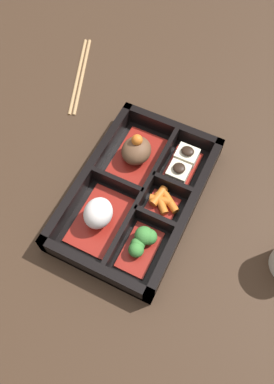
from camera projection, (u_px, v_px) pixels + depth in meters
ground_plane at (137, 199)px, 0.65m from camera, size 3.00×3.00×0.00m
bento_base at (137, 197)px, 0.64m from camera, size 0.31×0.19×0.01m
bento_rim at (139, 194)px, 0.63m from camera, size 0.31×0.19×0.04m
bowl_rice at (99, 215)px, 0.60m from camera, size 0.12×0.07×0.06m
bowl_stew at (136, 152)px, 0.66m from camera, size 0.12×0.07×0.06m
bowl_greens at (142, 242)px, 0.58m from camera, size 0.08×0.05×0.04m
bowl_carrots at (162, 202)px, 0.62m from camera, size 0.05×0.05×0.02m
bowl_tofu at (183, 164)px, 0.65m from camera, size 0.08×0.05×0.03m
chopsticks at (80, 74)px, 0.78m from camera, size 0.20×0.09×0.01m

